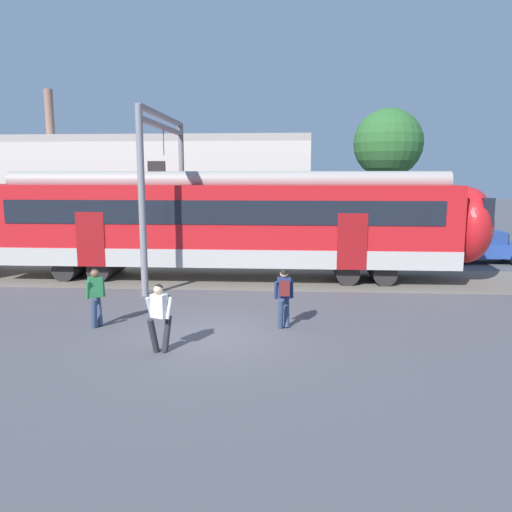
{
  "coord_description": "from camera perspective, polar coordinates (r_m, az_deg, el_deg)",
  "views": [
    {
      "loc": [
        1.99,
        -12.43,
        4.16
      ],
      "look_at": [
        0.92,
        3.37,
        1.6
      ],
      "focal_mm": 35.0,
      "sensor_mm": 36.0,
      "label": 1
    }
  ],
  "objects": [
    {
      "name": "pedestrian_white",
      "position": [
        12.04,
        -10.91,
        -6.26
      ],
      "size": [
        0.64,
        0.58,
        1.67
      ],
      "color": "#28282D",
      "rests_on": "ground"
    },
    {
      "name": "background_building",
      "position": [
        30.93,
        -12.29,
        7.21
      ],
      "size": [
        19.29,
        5.0,
        9.2
      ],
      "color": "beige",
      "rests_on": "ground"
    },
    {
      "name": "parked_car_blue",
      "position": [
        26.42,
        24.57,
        1.0
      ],
      "size": [
        4.03,
        1.82,
        1.54
      ],
      "color": "#284799",
      "rests_on": "ground"
    },
    {
      "name": "commuter_train",
      "position": [
        22.91,
        -25.33,
        3.53
      ],
      "size": [
        38.05,
        3.07,
        4.73
      ],
      "color": "#B7B2AD",
      "rests_on": "ground"
    },
    {
      "name": "pedestrian_navy",
      "position": [
        13.65,
        3.21,
        -4.27
      ],
      "size": [
        0.54,
        0.66,
        1.67
      ],
      "color": "navy",
      "rests_on": "ground"
    },
    {
      "name": "pedestrian_green",
      "position": [
        14.43,
        -17.85,
        -4.07
      ],
      "size": [
        0.49,
        0.71,
        1.67
      ],
      "color": "navy",
      "rests_on": "ground"
    },
    {
      "name": "catenary_gantry",
      "position": [
        20.55,
        -10.42,
        9.46
      ],
      "size": [
        0.24,
        6.64,
        6.53
      ],
      "color": "gray",
      "rests_on": "ground"
    },
    {
      "name": "street_tree_right",
      "position": [
        29.71,
        14.84,
        12.29
      ],
      "size": [
        3.88,
        3.88,
        7.89
      ],
      "color": "brown",
      "rests_on": "ground"
    },
    {
      "name": "ground_plane",
      "position": [
        13.26,
        -5.01,
        -9.14
      ],
      "size": [
        160.0,
        160.0,
        0.0
      ],
      "primitive_type": "plane",
      "color": "#515156"
    }
  ]
}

